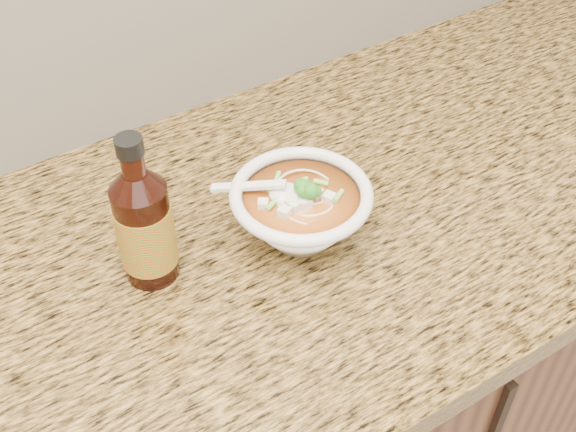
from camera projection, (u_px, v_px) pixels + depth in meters
counter_slab at (21, 348)px, 0.86m from camera, size 4.00×0.68×0.04m
soup_bowl at (301, 213)px, 0.94m from camera, size 0.19×0.19×0.10m
hot_sauce_bottle at (145, 227)px, 0.87m from camera, size 0.09×0.09×0.21m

